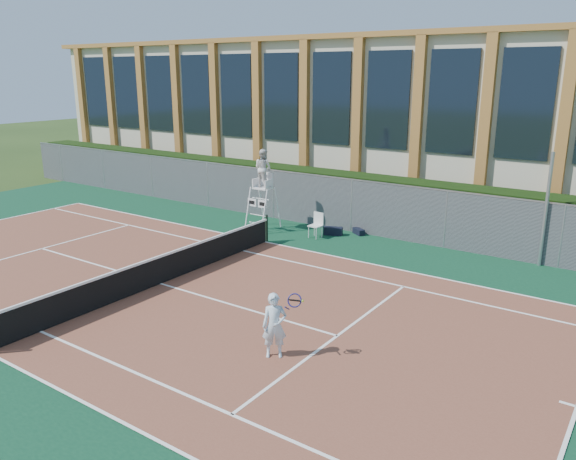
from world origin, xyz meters
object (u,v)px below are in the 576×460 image
Objects in this scene: umpire_chair at (263,171)px; plastic_chair at (317,223)px; tennis_player at (275,325)px; steel_pole at (546,210)px.

plastic_chair is at bearing 5.14° from umpire_chair.
plastic_chair is 0.64× the size of tennis_player.
umpire_chair reaches higher than plastic_chair.
tennis_player is (4.44, -9.01, 0.21)m from plastic_chair.
steel_pole is 2.48× the size of tennis_player.
steel_pole is 10.81m from umpire_chair.
steel_pole reaches higher than tennis_player.
umpire_chair is 3.40× the size of plastic_chair.
umpire_chair is at bearing 128.39° from tennis_player.
umpire_chair is 2.17× the size of tennis_player.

